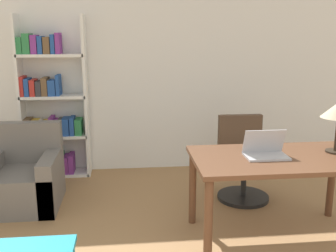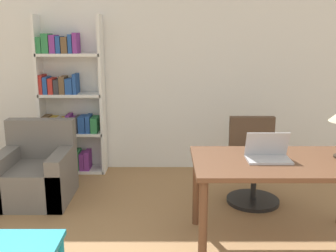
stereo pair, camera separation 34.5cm
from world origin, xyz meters
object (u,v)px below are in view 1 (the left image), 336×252
armchair (23,180)px  desk (279,168)px  bookshelf (50,109)px  office_chair (243,162)px  laptop (265,151)px

armchair → desk: bearing=-21.7°
desk → bookshelf: (-2.28, 1.88, 0.21)m
armchair → bookshelf: 1.10m
office_chair → armchair: bearing=179.2°
desk → armchair: 2.66m
desk → office_chair: 0.97m
bookshelf → armchair: bearing=-100.1°
desk → bookshelf: bearing=140.5°
desk → laptop: bearing=174.1°
laptop → armchair: (-2.31, 0.96, -0.54)m
office_chair → bookshelf: bearing=157.2°
office_chair → bookshelf: bookshelf is taller
office_chair → bookshelf: size_ratio=0.45×
armchair → bookshelf: size_ratio=0.42×
desk → bookshelf: bookshelf is taller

